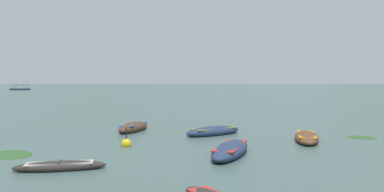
{
  "coord_description": "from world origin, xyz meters",
  "views": [
    {
      "loc": [
        2.03,
        -4.27,
        2.99
      ],
      "look_at": [
        3.05,
        49.67,
        1.02
      ],
      "focal_mm": 33.07,
      "sensor_mm": 36.0,
      "label": 1
    }
  ],
  "objects": [
    {
      "name": "mooring_buoy",
      "position": [
        -0.76,
        12.39,
        0.11
      ],
      "size": [
        0.51,
        0.51,
        1.05
      ],
      "color": "yellow",
      "rests_on": "ground"
    },
    {
      "name": "mountain_2",
      "position": [
        578.99,
        2053.85,
        170.32
      ],
      "size": [
        975.29,
        975.29,
        340.64
      ],
      "primitive_type": "cone",
      "color": "slate",
      "rests_on": "ground"
    },
    {
      "name": "rowboat_3",
      "position": [
        -2.3,
        7.89,
        0.12
      ],
      "size": [
        3.2,
        1.3,
        0.38
      ],
      "color": "#2D2826",
      "rests_on": "ground"
    },
    {
      "name": "rowboat_1",
      "position": [
        3.65,
        16.09,
        0.19
      ],
      "size": [
        3.82,
        3.18,
        0.62
      ],
      "color": "navy",
      "rests_on": "ground"
    },
    {
      "name": "rowboat_4",
      "position": [
        8.33,
        13.86,
        0.18
      ],
      "size": [
        2.25,
        4.16,
        0.56
      ],
      "color": "brown",
      "rests_on": "ground"
    },
    {
      "name": "mountain_1",
      "position": [
        -599.06,
        2381.61,
        152.43
      ],
      "size": [
        1341.23,
        1341.23,
        304.86
      ],
      "primitive_type": "cone",
      "color": "#4C5B56",
      "rests_on": "ground"
    },
    {
      "name": "rowboat_0",
      "position": [
        -1.22,
        17.85,
        0.21
      ],
      "size": [
        2.07,
        3.79,
        0.69
      ],
      "color": "#4C3323",
      "rests_on": "ground"
    },
    {
      "name": "ground_plane",
      "position": [
        0.0,
        1500.0,
        0.0
      ],
      "size": [
        6000.0,
        6000.0,
        0.0
      ],
      "primitive_type": "plane",
      "color": "#425B56"
    },
    {
      "name": "rowboat_6",
      "position": [
        3.92,
        10.36,
        0.2
      ],
      "size": [
        2.59,
        4.37,
        0.63
      ],
      "color": "navy",
      "rests_on": "ground"
    },
    {
      "name": "weed_patch_6",
      "position": [
        -5.25,
        10.52,
        0.0
      ],
      "size": [
        2.68,
        2.72,
        0.14
      ],
      "primitive_type": "ellipsoid",
      "rotation": [
        0.0,
        0.0,
        2.32
      ],
      "color": "#2D5628",
      "rests_on": "ground"
    },
    {
      "name": "mountain_3",
      "position": [
        1342.8,
        2465.61,
        214.32
      ],
      "size": [
        1615.89,
        1615.89,
        428.65
      ],
      "primitive_type": "cone",
      "color": "#56665B",
      "rests_on": "ground"
    },
    {
      "name": "weed_patch_1",
      "position": [
        11.71,
        14.79,
        0.0
      ],
      "size": [
        2.04,
        2.03,
        0.14
      ],
      "primitive_type": "ellipsoid",
      "rotation": [
        0.0,
        0.0,
        0.82
      ],
      "color": "#2D5628",
      "rests_on": "ground"
    },
    {
      "name": "ferry_0",
      "position": [
        -68.16,
        146.86,
        0.45
      ],
      "size": [
        8.48,
        5.08,
        2.54
      ],
      "color": "navy",
      "rests_on": "ground"
    }
  ]
}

